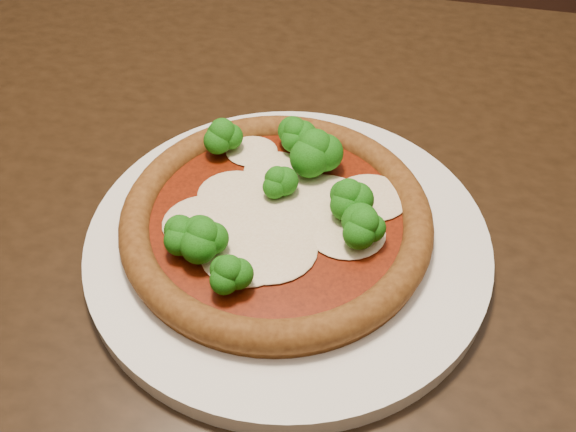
{
  "coord_description": "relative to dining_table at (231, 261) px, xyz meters",
  "views": [
    {
      "loc": [
        -0.1,
        -0.57,
        1.17
      ],
      "look_at": [
        -0.1,
        -0.21,
        0.79
      ],
      "focal_mm": 40.0,
      "sensor_mm": 36.0,
      "label": 1
    }
  ],
  "objects": [
    {
      "name": "pizza",
      "position": [
        0.05,
        -0.06,
        0.13
      ],
      "size": [
        0.26,
        0.26,
        0.06
      ],
      "rotation": [
        0.0,
        0.0,
        0.13
      ],
      "color": "brown",
      "rests_on": "plate"
    },
    {
      "name": "dining_table",
      "position": [
        0.0,
        0.0,
        0.0
      ],
      "size": [
        1.27,
        1.04,
        0.75
      ],
      "rotation": [
        0.0,
        0.0,
        -0.2
      ],
      "color": "black",
      "rests_on": "floor"
    },
    {
      "name": "plate",
      "position": [
        0.06,
        -0.07,
        0.11
      ],
      "size": [
        0.34,
        0.34,
        0.02
      ],
      "primitive_type": "cylinder",
      "color": "silver",
      "rests_on": "dining_table"
    },
    {
      "name": "floor",
      "position": [
        0.16,
        0.14,
        -0.65
      ],
      "size": [
        4.0,
        4.0,
        0.0
      ],
      "primitive_type": "plane",
      "color": "black",
      "rests_on": "ground"
    }
  ]
}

